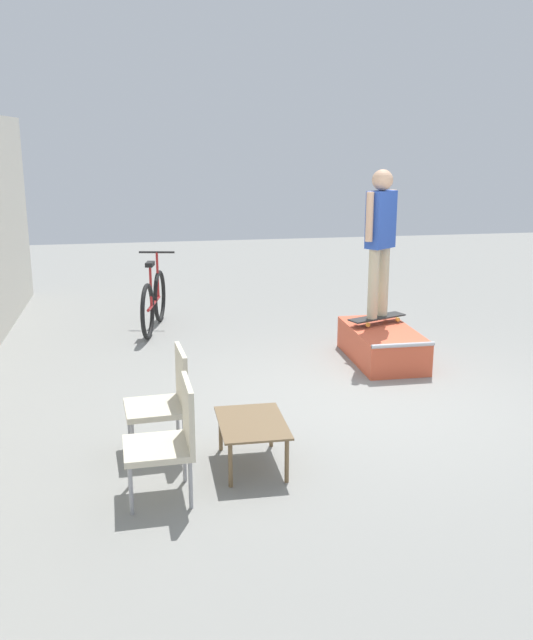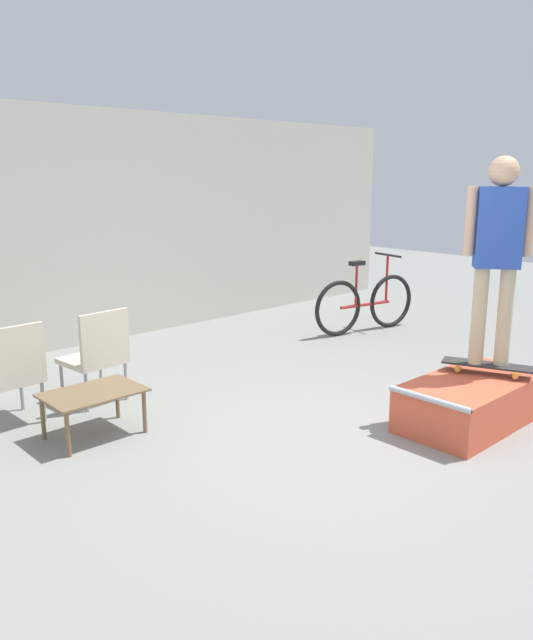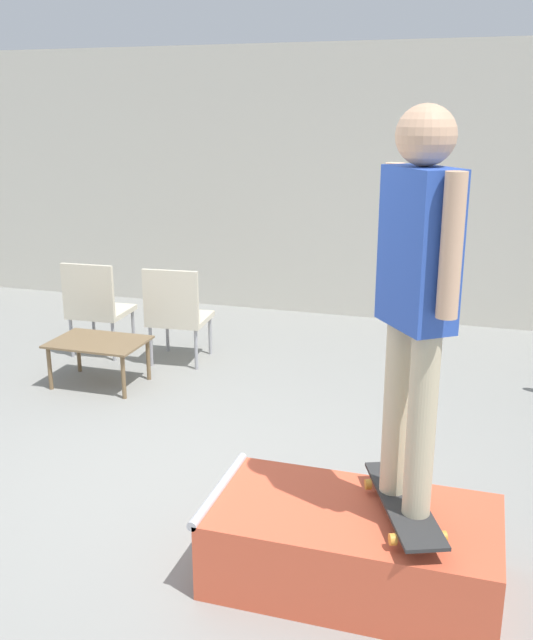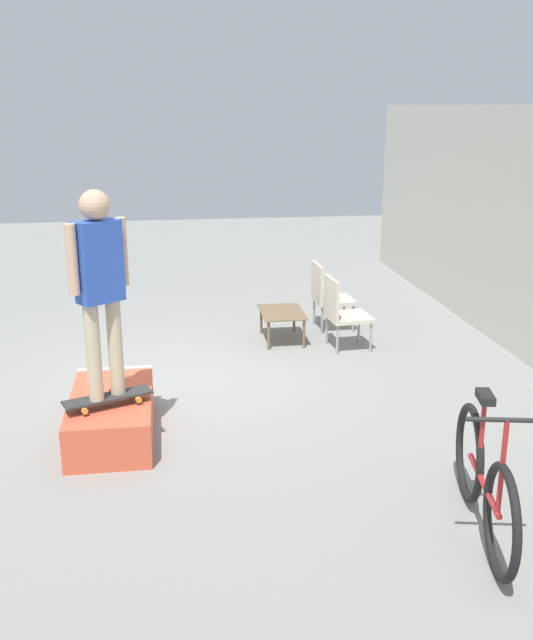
% 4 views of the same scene
% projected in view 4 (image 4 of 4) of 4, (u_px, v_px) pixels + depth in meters
% --- Properties ---
extents(ground_plane, '(24.00, 24.00, 0.00)m').
position_uv_depth(ground_plane, '(173.00, 382.00, 8.02)').
color(ground_plane, gray).
extents(skate_ramp_box, '(1.44, 0.75, 0.43)m').
position_uv_depth(skate_ramp_box, '(112.00, 416.00, 6.65)').
color(skate_ramp_box, '#DB5638').
rests_on(skate_ramp_box, ground_plane).
extents(skateboard_on_ramp, '(0.48, 0.81, 0.07)m').
position_uv_depth(skateboard_on_ramp, '(108.00, 398.00, 6.34)').
color(skateboard_on_ramp, '#2D2D2D').
rests_on(skateboard_on_ramp, skate_ramp_box).
extents(person_skater, '(0.39, 0.48, 1.83)m').
position_uv_depth(person_skater, '(99.00, 277.00, 6.03)').
color(person_skater, '#C6B793').
rests_on(person_skater, skateboard_on_ramp).
extents(coffee_table, '(0.80, 0.56, 0.40)m').
position_uv_depth(coffee_table, '(282.00, 315.00, 9.34)').
color(coffee_table, brown).
rests_on(coffee_table, ground_plane).
extents(patio_chair_left, '(0.54, 0.54, 0.93)m').
position_uv_depth(patio_chair_left, '(327.00, 294.00, 9.79)').
color(patio_chair_left, '#99999E').
rests_on(patio_chair_left, ground_plane).
extents(patio_chair_right, '(0.56, 0.56, 0.93)m').
position_uv_depth(patio_chair_right, '(342.00, 310.00, 8.99)').
color(patio_chair_right, '#99999E').
rests_on(patio_chair_right, ground_plane).
extents(bicycle, '(1.72, 0.54, 1.08)m').
position_uv_depth(bicycle, '(484.00, 481.00, 5.09)').
color(bicycle, black).
rests_on(bicycle, ground_plane).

